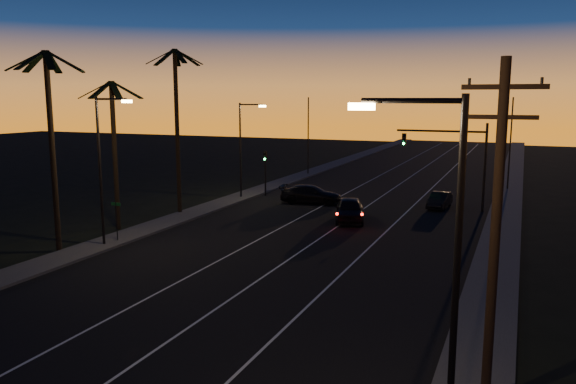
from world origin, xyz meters
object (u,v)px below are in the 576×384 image
at_px(utility_pole, 496,229).
at_px(lead_car, 350,210).
at_px(signal_mast, 454,151).
at_px(cross_car, 311,194).
at_px(right_car, 440,200).

relative_size(utility_pole, lead_car, 1.72).
height_order(signal_mast, cross_car, signal_mast).
bearing_deg(cross_car, signal_mast, 9.33).
distance_m(lead_car, right_car, 9.32).
distance_m(signal_mast, lead_car, 10.51).
distance_m(utility_pole, lead_car, 25.50).
distance_m(utility_pole, signal_mast, 30.33).
distance_m(utility_pole, cross_car, 32.61).
bearing_deg(signal_mast, cross_car, -170.67).
xyz_separation_m(signal_mast, right_car, (-1.00, 0.25, -4.13)).
relative_size(lead_car, cross_car, 1.04).
relative_size(right_car, cross_car, 0.71).
height_order(utility_pole, lead_car, utility_pole).
bearing_deg(right_car, utility_pole, -79.75).
relative_size(utility_pole, signal_mast, 1.41).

